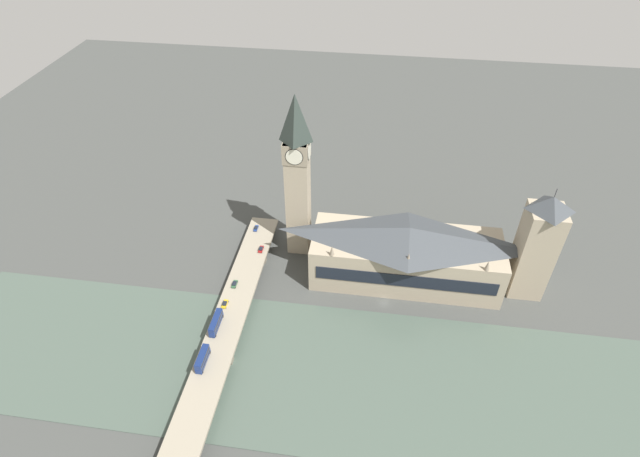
# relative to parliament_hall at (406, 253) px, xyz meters

# --- Properties ---
(ground_plane) EXTENTS (600.00, 600.00, 0.00)m
(ground_plane) POSITION_rel_parliament_hall_xyz_m (-17.82, 8.00, -14.66)
(ground_plane) COLOR #424442
(river_water) EXTENTS (67.25, 360.00, 0.30)m
(river_water) POSITION_rel_parliament_hall_xyz_m (-57.45, 8.00, -14.51)
(river_water) COLOR #47564C
(river_water) RESTS_ON ground_plane
(parliament_hall) EXTENTS (30.11, 84.48, 29.54)m
(parliament_hall) POSITION_rel_parliament_hall_xyz_m (0.00, 0.00, 0.00)
(parliament_hall) COLOR tan
(parliament_hall) RESTS_ON ground_plane
(clock_tower) EXTENTS (11.54, 11.54, 81.41)m
(clock_tower) POSITION_rel_parliament_hall_xyz_m (13.90, 51.42, 28.31)
(clock_tower) COLOR tan
(clock_tower) RESTS_ON ground_plane
(victoria_tower) EXTENTS (14.50, 14.50, 55.43)m
(victoria_tower) POSITION_rel_parliament_hall_xyz_m (0.06, -53.49, 11.05)
(victoria_tower) COLOR tan
(victoria_tower) RESTS_ON ground_plane
(road_bridge) EXTENTS (166.50, 13.61, 6.49)m
(road_bridge) POSITION_rel_parliament_hall_xyz_m (-57.45, 71.40, -9.32)
(road_bridge) COLOR gray
(road_bridge) RESTS_ON ground_plane
(double_decker_bus_lead) EXTENTS (11.92, 2.52, 4.90)m
(double_decker_bus_lead) POSITION_rel_parliament_hall_xyz_m (-46.21, 74.97, -5.46)
(double_decker_bus_lead) COLOR navy
(double_decker_bus_lead) RESTS_ON road_bridge
(double_decker_bus_mid) EXTENTS (10.59, 2.62, 5.06)m
(double_decker_bus_mid) POSITION_rel_parliament_hall_xyz_m (-63.73, 74.73, -5.40)
(double_decker_bus_mid) COLOR navy
(double_decker_bus_mid) RESTS_ON road_bridge
(car_northbound_lead) EXTENTS (4.61, 1.92, 1.44)m
(car_northbound_lead) POSITION_rel_parliament_hall_xyz_m (1.65, 67.89, -7.46)
(car_northbound_lead) COLOR maroon
(car_northbound_lead) RESTS_ON road_bridge
(car_northbound_tail) EXTENTS (4.56, 1.90, 1.40)m
(car_northbound_tail) POSITION_rel_parliament_hall_xyz_m (-22.48, 74.10, -7.48)
(car_northbound_tail) COLOR #2D5638
(car_northbound_tail) RESTS_ON road_bridge
(car_southbound_lead) EXTENTS (4.43, 1.75, 1.29)m
(car_southbound_lead) POSITION_rel_parliament_hall_xyz_m (16.66, 74.02, -7.52)
(car_southbound_lead) COLOR navy
(car_southbound_lead) RESTS_ON road_bridge
(car_southbound_mid) EXTENTS (4.59, 1.92, 1.35)m
(car_southbound_mid) POSITION_rel_parliament_hall_xyz_m (-34.43, 74.98, -7.49)
(car_southbound_mid) COLOR gold
(car_southbound_mid) RESTS_ON road_bridge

